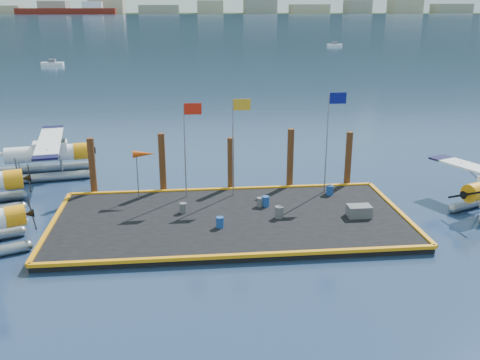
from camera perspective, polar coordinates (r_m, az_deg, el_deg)
The scene contains 21 objects.
ground at distance 31.00m, azimuth -1.02°, elevation -4.69°, with size 4000.00×4000.00×0.00m, color navy.
dock at distance 30.93m, azimuth -1.02°, elevation -4.35°, with size 20.00×10.00×0.40m, color black.
dock_bumpers at distance 30.82m, azimuth -1.02°, elevation -3.85°, with size 20.25×10.25×0.18m, color orange, non-canonical shape.
far_backdrop at distance 1782.56m, azimuth 1.97°, elevation 17.97°, with size 3050.00×2050.00×810.00m.
seaplane_c at distance 41.49m, azimuth -20.08°, elevation 2.43°, with size 9.43×10.33×3.65m.
drum_0 at distance 31.62m, azimuth -6.09°, elevation -2.97°, with size 0.42×0.42×0.59m, color #515055.
drum_1 at distance 30.76m, azimuth 4.20°, elevation -3.44°, with size 0.48×0.48×0.68m, color #515055.
drum_2 at distance 32.46m, azimuth 2.75°, elevation -2.28°, with size 0.45×0.45×0.63m, color navy.
drum_3 at distance 29.40m, azimuth -2.16°, elevation -4.53°, with size 0.43×0.43×0.60m, color navy.
drum_4 at distance 34.84m, azimuth 9.54°, elevation -1.08°, with size 0.45×0.45×0.63m, color navy.
drum_5 at distance 32.43m, azimuth 2.14°, elevation -2.37°, with size 0.39×0.39×0.55m, color #515055.
crate at distance 31.61m, azimuth 12.59°, elevation -3.25°, with size 1.34×0.89×0.67m, color #515055.
flagpole_red at distance 33.17m, azimuth -5.59°, elevation 4.74°, with size 1.14×0.08×6.00m.
flagpole_yellow at distance 33.29m, azimuth -0.42°, elevation 5.08°, with size 1.14×0.08×6.20m.
flagpole_blue at distance 34.34m, azimuth 9.63°, elevation 5.53°, with size 1.14×0.08×6.50m.
windsock at distance 33.56m, azimuth -10.21°, elevation 2.64°, with size 1.40×0.44×3.12m.
piling_0 at distance 35.85m, azimuth -15.47°, elevation 1.21°, with size 0.44×0.44×4.00m, color #412712.
piling_1 at distance 35.34m, azimuth -8.28°, elevation 1.62°, with size 0.44×0.44×4.20m, color #412712.
piling_2 at distance 35.48m, azimuth -0.99°, elevation 1.54°, with size 0.44×0.44×3.80m, color #412712.
piling_3 at distance 35.96m, azimuth 5.38°, elevation 2.10°, with size 0.44×0.44×4.30m, color #412712.
piling_4 at distance 36.98m, azimuth 11.47°, elevation 2.02°, with size 0.44×0.44×4.00m, color #412712.
Camera 1 is at (-2.41, -28.49, 11.99)m, focal length 40.00 mm.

